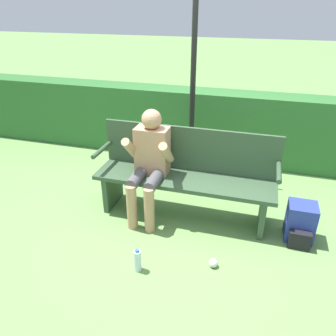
{
  "coord_description": "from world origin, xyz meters",
  "views": [
    {
      "loc": [
        0.71,
        -3.04,
        2.21
      ],
      "look_at": [
        -0.15,
        -0.1,
        0.64
      ],
      "focal_mm": 35.0,
      "sensor_mm": 36.0,
      "label": 1
    }
  ],
  "objects": [
    {
      "name": "park_bench",
      "position": [
        0.0,
        0.08,
        0.51
      ],
      "size": [
        1.97,
        0.48,
        0.99
      ],
      "color": "#334C33",
      "rests_on": "ground"
    },
    {
      "name": "ground_plane",
      "position": [
        0.0,
        0.0,
        0.0
      ],
      "size": [
        40.0,
        40.0,
        0.0
      ],
      "primitive_type": "plane",
      "color": "#668E4C"
    },
    {
      "name": "signpost",
      "position": [
        -0.16,
        1.07,
        1.59
      ],
      "size": [
        0.42,
        0.09,
        2.82
      ],
      "color": "black",
      "rests_on": "ground"
    },
    {
      "name": "water_bottle",
      "position": [
        -0.19,
        -0.96,
        0.11
      ],
      "size": [
        0.07,
        0.07,
        0.24
      ],
      "color": "silver",
      "rests_on": "ground"
    },
    {
      "name": "hedge_back",
      "position": [
        0.0,
        1.65,
        0.52
      ],
      "size": [
        12.0,
        0.46,
        1.04
      ],
      "color": "#2D662D",
      "rests_on": "ground"
    },
    {
      "name": "litter_crumple",
      "position": [
        0.47,
        -0.72,
        0.04
      ],
      "size": [
        0.08,
        0.08,
        0.08
      ],
      "color": "silver",
      "rests_on": "ground"
    },
    {
      "name": "person_seated",
      "position": [
        -0.37,
        -0.06,
        0.68
      ],
      "size": [
        0.49,
        0.59,
        1.21
      ],
      "color": "tan",
      "rests_on": "ground"
    },
    {
      "name": "backpack",
      "position": [
        1.24,
        -0.08,
        0.19
      ],
      "size": [
        0.28,
        0.34,
        0.4
      ],
      "color": "#283893",
      "rests_on": "ground"
    }
  ]
}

